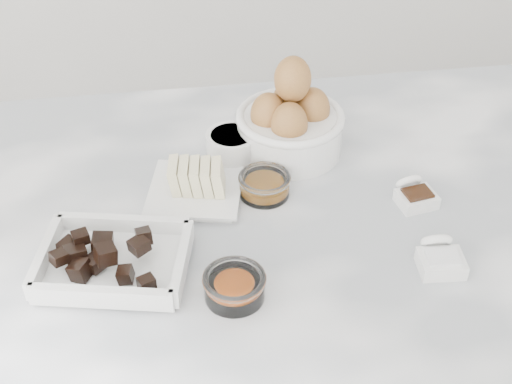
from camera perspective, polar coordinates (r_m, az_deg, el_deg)
marble_slab at (r=1.00m, az=-0.89°, el=-3.86°), size 1.20×0.80×0.04m
chocolate_dish at (r=0.93m, az=-11.36°, el=-5.20°), size 0.22×0.18×0.05m
butter_plate at (r=1.04m, az=-5.03°, el=0.60°), size 0.16×0.16×0.06m
sugar_ramekin at (r=1.10m, az=-1.94°, el=3.68°), size 0.08×0.08×0.05m
egg_bowl at (r=1.11m, az=2.74°, el=5.64°), size 0.17×0.17×0.16m
honey_bowl at (r=1.04m, az=0.68°, el=0.58°), size 0.08×0.08×0.03m
zest_bowl at (r=0.88m, az=-1.74°, el=-7.48°), size 0.08×0.08×0.03m
vanilla_spoon at (r=1.05m, az=12.57°, el=-0.18°), size 0.06×0.07×0.04m
salt_spoon at (r=0.95m, az=14.50°, el=-5.08°), size 0.06×0.07×0.04m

